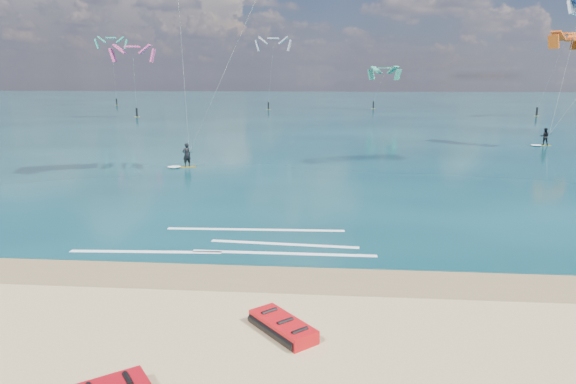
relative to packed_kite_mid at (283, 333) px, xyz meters
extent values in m
plane|color=tan|center=(-4.08, 40.57, 0.00)|extent=(320.00, 320.00, 0.00)
cube|color=brown|center=(-4.08, 3.57, 0.00)|extent=(320.00, 2.40, 0.01)
cube|color=#092B32|center=(-4.08, 104.57, 0.02)|extent=(320.00, 200.00, 0.04)
cube|color=gold|center=(-9.01, 23.34, 0.07)|extent=(1.32, 0.81, 0.06)
imported|color=black|center=(-9.01, 23.34, 0.92)|extent=(0.72, 0.69, 1.67)
cylinder|color=black|center=(-8.73, 23.06, 1.16)|extent=(0.49, 0.22, 0.04)
cube|color=yellow|center=(20.91, 37.47, 0.07)|extent=(1.30, 0.63, 0.06)
imported|color=black|center=(20.91, 37.47, 0.88)|extent=(0.90, 0.78, 1.59)
cylinder|color=black|center=(21.19, 37.19, 1.15)|extent=(0.50, 0.14, 0.04)
cube|color=white|center=(-0.51, 5.81, 0.04)|extent=(6.76, 0.26, 0.01)
cube|color=white|center=(-5.60, 5.57, 0.04)|extent=(5.61, 0.54, 0.01)
cube|color=white|center=(-1.97, 8.67, 0.04)|extent=(7.48, 0.51, 0.01)
cube|color=white|center=(-0.60, 6.87, 0.04)|extent=(5.75, 0.65, 0.01)
camera|label=1|loc=(1.13, -11.85, 6.36)|focal=32.00mm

